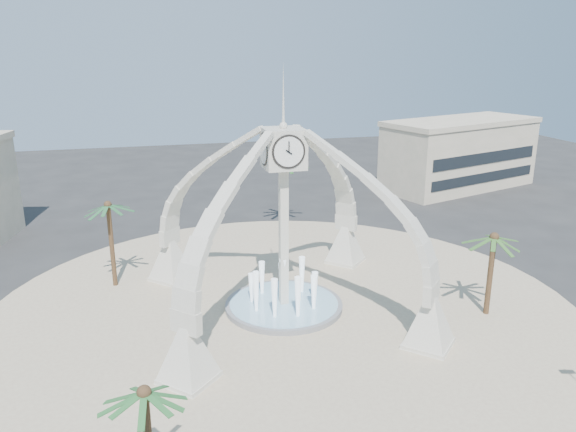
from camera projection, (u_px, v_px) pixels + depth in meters
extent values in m
plane|color=#282828|center=(284.00, 308.00, 38.37)|extent=(140.00, 140.00, 0.00)
cylinder|color=#C0B18F|center=(284.00, 308.00, 38.36)|extent=(40.00, 40.00, 0.06)
cube|color=beige|center=(284.00, 241.00, 36.95)|extent=(0.55, 0.55, 9.80)
cube|color=beige|center=(283.00, 148.00, 35.18)|extent=(2.50, 2.50, 2.50)
cone|color=beige|center=(283.00, 96.00, 34.24)|extent=(0.20, 0.20, 4.00)
cylinder|color=white|center=(289.00, 152.00, 33.98)|extent=(1.84, 0.04, 1.84)
pyramid|color=beige|center=(345.00, 244.00, 46.18)|extent=(3.80, 3.80, 3.20)
pyramid|color=beige|center=(171.00, 260.00, 42.72)|extent=(3.80, 3.80, 3.20)
pyramid|color=beige|center=(188.00, 354.00, 29.63)|extent=(3.80, 3.80, 3.20)
pyramid|color=beige|center=(429.00, 322.00, 33.09)|extent=(3.80, 3.80, 3.20)
cylinder|color=gray|center=(284.00, 306.00, 38.31)|extent=(8.00, 8.00, 0.40)
cylinder|color=#92C1DA|center=(284.00, 303.00, 38.25)|extent=(7.40, 7.40, 0.04)
cone|color=white|center=(284.00, 281.00, 37.78)|extent=(0.60, 0.60, 3.20)
cube|color=beige|center=(459.00, 156.00, 70.48)|extent=(21.49, 13.79, 8.00)
cube|color=beige|center=(462.00, 122.00, 69.23)|extent=(21.87, 14.17, 0.60)
cylinder|color=brown|center=(490.00, 276.00, 36.77)|extent=(0.36, 0.36, 5.55)
cylinder|color=brown|center=(112.00, 245.00, 41.08)|extent=(0.34, 0.34, 6.41)
cylinder|color=brown|center=(286.00, 194.00, 54.61)|extent=(0.40, 0.40, 6.88)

